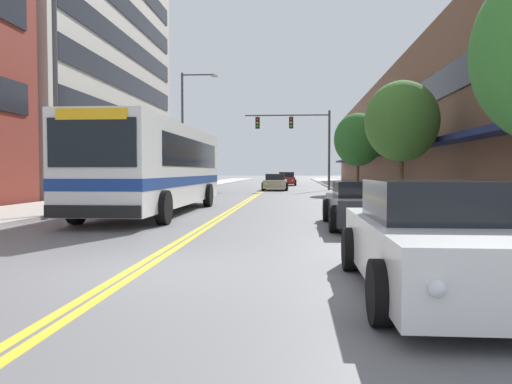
{
  "coord_description": "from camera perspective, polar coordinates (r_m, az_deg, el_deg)",
  "views": [
    {
      "loc": [
        2.47,
        -7.55,
        1.55
      ],
      "look_at": [
        0.46,
        18.13,
        0.46
      ],
      "focal_mm": 35.0,
      "sensor_mm": 36.0,
      "label": 1
    }
  ],
  "objects": [
    {
      "name": "ground_plane",
      "position": [
        44.64,
        1.29,
        0.44
      ],
      "size": [
        240.0,
        240.0,
        0.0
      ],
      "primitive_type": "plane",
      "color": "slate"
    },
    {
      "name": "sidewalk_left",
      "position": [
        45.67,
        -8.09,
        0.54
      ],
      "size": [
        3.92,
        106.0,
        0.13
      ],
      "color": "#B2ADA5",
      "rests_on": "ground_plane"
    },
    {
      "name": "sidewalk_right",
      "position": [
        44.85,
        10.85,
        0.48
      ],
      "size": [
        3.92,
        106.0,
        0.13
      ],
      "color": "#B2ADA5",
      "rests_on": "ground_plane"
    },
    {
      "name": "centre_line",
      "position": [
        44.64,
        1.29,
        0.44
      ],
      "size": [
        0.34,
        106.0,
        0.01
      ],
      "color": "yellow",
      "rests_on": "ground_plane"
    },
    {
      "name": "office_tower_left",
      "position": [
        41.47,
        -22.62,
        16.76
      ],
      "size": [
        12.08,
        23.94,
        23.9
      ],
      "color": "#BCB7AD",
      "rests_on": "ground_plane"
    },
    {
      "name": "storefront_row_right",
      "position": [
        46.04,
        18.62,
        6.21
      ],
      "size": [
        9.1,
        68.0,
        9.4
      ],
      "color": "brown",
      "rests_on": "ground_plane"
    },
    {
      "name": "city_bus",
      "position": [
        18.89,
        -11.08,
        3.1
      ],
      "size": [
        2.9,
        12.03,
        3.16
      ],
      "color": "silver",
      "rests_on": "ground_plane"
    },
    {
      "name": "car_dark_grey_parked_left_mid",
      "position": [
        29.53,
        -9.06,
        0.63
      ],
      "size": [
        2.14,
        4.85,
        1.37
      ],
      "color": "#38383D",
      "rests_on": "ground_plane"
    },
    {
      "name": "car_white_parked_right_foreground",
      "position": [
        6.76,
        20.17,
        -5.26
      ],
      "size": [
        2.14,
        4.63,
        1.43
      ],
      "color": "white",
      "rests_on": "ground_plane"
    },
    {
      "name": "car_charcoal_parked_right_mid",
      "position": [
        14.2,
        12.43,
        -1.44
      ],
      "size": [
        2.2,
        4.65,
        1.26
      ],
      "color": "#232328",
      "rests_on": "ground_plane"
    },
    {
      "name": "car_beige_moving_lead",
      "position": [
        40.14,
        2.24,
        1.09
      ],
      "size": [
        2.02,
        4.54,
        1.31
      ],
      "color": "#BCAD89",
      "rests_on": "ground_plane"
    },
    {
      "name": "car_red_moving_second",
      "position": [
        53.29,
        3.53,
        1.46
      ],
      "size": [
        2.08,
        4.3,
        1.43
      ],
      "color": "maroon",
      "rests_on": "ground_plane"
    },
    {
      "name": "traffic_signal_mast",
      "position": [
        40.48,
        5.02,
        6.71
      ],
      "size": [
        6.86,
        0.38,
        6.38
      ],
      "color": "#47474C",
      "rests_on": "ground_plane"
    },
    {
      "name": "street_lamp_left_near",
      "position": [
        17.73,
        -21.24,
        12.25
      ],
      "size": [
        1.88,
        0.28,
        7.86
      ],
      "color": "#47474C",
      "rests_on": "ground_plane"
    },
    {
      "name": "street_lamp_left_far",
      "position": [
        35.06,
        -7.83,
        7.96
      ],
      "size": [
        2.61,
        0.28,
        8.3
      ],
      "color": "#47474C",
      "rests_on": "ground_plane"
    },
    {
      "name": "street_tree_right_mid",
      "position": [
        22.79,
        16.32,
        7.76
      ],
      "size": [
        3.19,
        3.19,
        5.34
      ],
      "color": "brown",
      "rests_on": "sidewalk_right"
    },
    {
      "name": "street_tree_right_far",
      "position": [
        34.64,
        11.59,
        5.89
      ],
      "size": [
        3.26,
        3.26,
        5.34
      ],
      "color": "brown",
      "rests_on": "sidewalk_right"
    },
    {
      "name": "fire_hydrant",
      "position": [
        16.42,
        16.7,
        -1.2
      ],
      "size": [
        0.32,
        0.24,
        0.83
      ],
      "color": "yellow",
      "rests_on": "sidewalk_right"
    }
  ]
}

